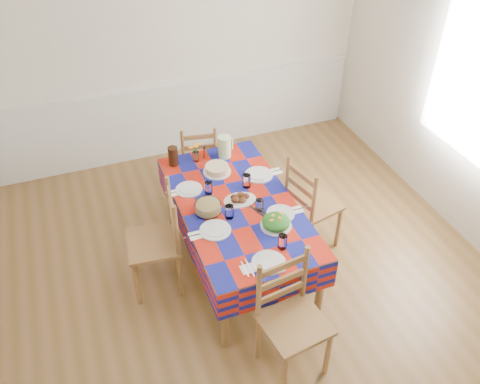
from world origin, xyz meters
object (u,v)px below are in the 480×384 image
at_px(chair_right, 310,205).
at_px(chair_near, 291,319).
at_px(tea_pitcher, 173,156).
at_px(green_pitcher, 224,147).
at_px(chair_far, 199,160).
at_px(dining_table, 237,210).
at_px(meat_platter, 240,199).
at_px(chair_left, 158,242).

bearing_deg(chair_right, chair_near, 134.41).
bearing_deg(tea_pitcher, green_pitcher, -4.51).
xyz_separation_m(tea_pitcher, chair_far, (0.36, 0.38, -0.38)).
distance_m(dining_table, meat_platter, 0.11).
xyz_separation_m(dining_table, chair_left, (-0.73, -0.01, -0.13)).
distance_m(dining_table, chair_left, 0.74).
relative_size(chair_left, chair_right, 1.04).
xyz_separation_m(tea_pitcher, chair_right, (1.09, -0.79, -0.32)).
height_order(meat_platter, chair_near, chair_near).
relative_size(green_pitcher, chair_near, 0.21).
distance_m(meat_platter, chair_left, 0.80).
height_order(tea_pitcher, chair_far, tea_pitcher).
xyz_separation_m(tea_pitcher, chair_near, (0.36, -1.93, -0.30)).
relative_size(dining_table, chair_right, 1.85).
height_order(chair_near, chair_far, chair_near).
xyz_separation_m(green_pitcher, chair_near, (-0.15, -1.89, -0.32)).
height_order(tea_pitcher, chair_near, chair_near).
height_order(chair_near, chair_right, chair_near).
bearing_deg(green_pitcher, dining_table, -101.02).
xyz_separation_m(chair_far, chair_right, (0.74, -1.17, 0.05)).
relative_size(tea_pitcher, chair_near, 0.19).
xyz_separation_m(tea_pitcher, chair_left, (-0.36, -0.78, -0.30)).
distance_m(chair_near, chair_right, 1.36).
relative_size(meat_platter, chair_left, 0.28).
xyz_separation_m(dining_table, chair_near, (-0.01, -1.15, -0.13)).
relative_size(green_pitcher, tea_pitcher, 1.16).
relative_size(green_pitcher, chair_left, 0.21).
height_order(dining_table, chair_left, chair_left).
bearing_deg(chair_right, meat_platter, 74.05).
distance_m(meat_platter, tea_pitcher, 0.85).
distance_m(chair_far, chair_right, 1.38).
bearing_deg(dining_table, tea_pitcher, 115.11).
distance_m(meat_platter, chair_near, 1.20).
bearing_deg(tea_pitcher, chair_near, -79.51).
bearing_deg(chair_left, chair_near, 38.52).
distance_m(tea_pitcher, chair_right, 1.39).
distance_m(chair_far, chair_left, 1.37).
bearing_deg(chair_right, dining_table, 76.42).
bearing_deg(dining_table, chair_near, -90.32).
bearing_deg(green_pitcher, tea_pitcher, 175.49).
relative_size(chair_far, chair_right, 0.89).
bearing_deg(chair_near, chair_right, 49.52).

